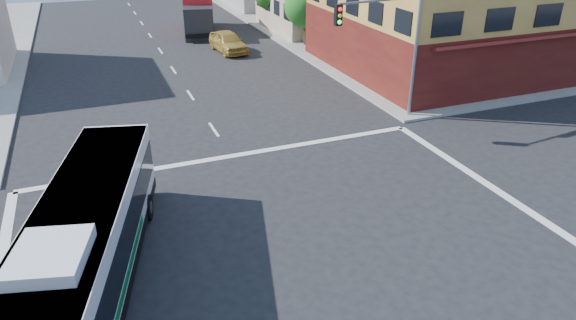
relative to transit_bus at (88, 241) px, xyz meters
name	(u,v)px	position (x,y,z in m)	size (l,w,h in m)	color
ground	(312,275)	(6.54, -2.08, -1.67)	(120.00, 120.00, 0.00)	black
sidewalk_ne	(471,13)	(41.54, 32.92, -1.60)	(50.00, 50.00, 0.15)	gray
signal_mast_ne	(392,32)	(15.62, 8.54, 3.31)	(7.91, 1.13, 8.07)	gray
street_tree_a	(307,3)	(18.44, 25.84, 1.92)	(3.60, 3.60, 5.53)	#382414
transit_bus	(88,241)	(0.00, 0.00, 0.00)	(5.34, 11.78, 3.42)	black
box_truck	(198,11)	(11.20, 34.75, 0.23)	(4.33, 9.05, 3.92)	#242429
parked_car	(228,42)	(11.72, 26.52, -0.83)	(1.98, 4.91, 1.67)	#B39239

